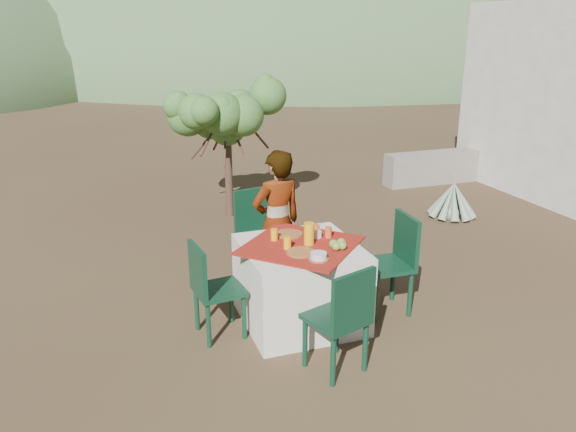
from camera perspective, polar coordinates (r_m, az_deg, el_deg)
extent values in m
plane|color=#39261A|center=(5.93, 6.34, -7.58)|extent=(160.00, 160.00, 0.00)
cube|color=silver|center=(5.18, 1.24, -6.91)|extent=(1.02, 1.02, 0.75)
cube|color=maroon|center=(5.03, 1.27, -2.99)|extent=(1.30, 1.30, 0.01)
cylinder|color=black|center=(5.91, -3.41, -5.05)|extent=(0.05, 0.05, 0.47)
cylinder|color=black|center=(6.06, -0.38, -4.38)|extent=(0.05, 0.05, 0.47)
cylinder|color=black|center=(6.21, -4.90, -3.89)|extent=(0.05, 0.05, 0.47)
cylinder|color=black|center=(6.35, -1.97, -3.28)|extent=(0.05, 0.05, 0.47)
cube|color=black|center=(6.04, -2.70, -2.06)|extent=(0.52, 0.52, 0.04)
cube|color=black|center=(6.13, -3.59, 0.73)|extent=(0.44, 0.12, 0.46)
cylinder|color=black|center=(4.79, 4.96, -11.29)|extent=(0.04, 0.04, 0.45)
cylinder|color=black|center=(4.60, 1.74, -12.60)|extent=(0.04, 0.04, 0.45)
cylinder|color=black|center=(4.58, 7.85, -12.92)|extent=(0.04, 0.04, 0.45)
cylinder|color=black|center=(4.38, 4.60, -14.40)|extent=(0.04, 0.04, 0.45)
cube|color=black|center=(4.47, 4.87, -10.33)|extent=(0.53, 0.53, 0.04)
cube|color=black|center=(4.24, 6.68, -8.47)|extent=(0.41, 0.17, 0.44)
cylinder|color=black|center=(4.98, -4.47, -10.12)|extent=(0.04, 0.04, 0.43)
cylinder|color=black|center=(5.25, -5.83, -8.56)|extent=(0.04, 0.04, 0.43)
cylinder|color=black|center=(4.89, -8.08, -10.87)|extent=(0.04, 0.04, 0.43)
cylinder|color=black|center=(5.16, -9.26, -9.23)|extent=(0.04, 0.04, 0.43)
cube|color=black|center=(4.97, -7.01, -7.48)|extent=(0.45, 0.45, 0.04)
cube|color=black|center=(4.82, -9.16, -5.41)|extent=(0.09, 0.40, 0.42)
cylinder|color=black|center=(5.57, 7.32, -6.72)|extent=(0.05, 0.05, 0.47)
cylinder|color=black|center=(5.29, 8.88, -8.28)|extent=(0.05, 0.05, 0.47)
cylinder|color=black|center=(5.72, 10.61, -6.22)|extent=(0.05, 0.05, 0.47)
cylinder|color=black|center=(5.44, 12.30, -7.70)|extent=(0.05, 0.05, 0.47)
cube|color=black|center=(5.40, 9.92, -4.96)|extent=(0.46, 0.46, 0.04)
cube|color=black|center=(5.40, 11.96, -2.25)|extent=(0.06, 0.44, 0.46)
imported|color=#8C6651|center=(5.62, -1.11, -0.70)|extent=(0.61, 0.46, 1.49)
cylinder|color=#422E21|center=(8.04, -6.05, 4.45)|extent=(0.11, 0.11, 1.30)
sphere|color=#356124|center=(7.90, -6.21, 9.00)|extent=(0.56, 0.56, 0.56)
sphere|color=#356124|center=(8.01, -2.64, 10.23)|extent=(0.52, 0.52, 0.52)
sphere|color=#356124|center=(7.89, -9.71, 9.51)|extent=(0.48, 0.48, 0.48)
sphere|color=#356124|center=(8.39, -6.45, 10.83)|extent=(0.50, 0.50, 0.50)
sphere|color=#356124|center=(7.46, -5.04, 8.83)|extent=(0.44, 0.44, 0.44)
sphere|color=gray|center=(8.43, 16.26, 0.21)|extent=(0.23, 0.23, 0.23)
cone|color=gray|center=(8.35, 16.45, 2.13)|extent=(0.12, 0.12, 0.66)
cone|color=gray|center=(8.44, 17.30, 1.68)|extent=(0.40, 0.17, 0.56)
cone|color=gray|center=(8.50, 16.86, 1.84)|extent=(0.38, 0.26, 0.57)
cone|color=gray|center=(8.51, 16.25, 1.92)|extent=(0.26, 0.38, 0.57)
cone|color=gray|center=(8.47, 15.70, 1.89)|extent=(0.18, 0.40, 0.56)
cone|color=gray|center=(8.39, 15.40, 1.76)|extent=(0.34, 0.33, 0.58)
cone|color=gray|center=(8.30, 15.49, 1.58)|extent=(0.40, 0.17, 0.56)
cone|color=gray|center=(8.24, 15.93, 1.41)|extent=(0.38, 0.26, 0.57)
cone|color=gray|center=(8.23, 16.55, 1.33)|extent=(0.26, 0.38, 0.57)
cone|color=gray|center=(8.27, 17.12, 1.36)|extent=(0.18, 0.40, 0.56)
cone|color=gray|center=(8.35, 17.40, 1.50)|extent=(0.34, 0.33, 0.58)
cube|color=gray|center=(10.38, 16.43, 4.92)|extent=(2.60, 0.35, 0.55)
ellipsoid|color=#3C5A32|center=(43.30, 0.13, 15.26)|extent=(48.00, 48.00, 20.00)
ellipsoid|color=slate|center=(56.85, -21.67, 14.82)|extent=(60.00, 60.00, 24.00)
ellipsoid|color=slate|center=(59.21, 12.05, 15.80)|extent=(36.00, 36.00, 14.00)
cylinder|color=brown|center=(5.26, 0.10, -1.84)|extent=(0.26, 0.26, 0.01)
cylinder|color=brown|center=(4.84, 1.29, -3.70)|extent=(0.25, 0.25, 0.01)
cylinder|color=#E7A40E|center=(5.11, -1.40, -1.90)|extent=(0.07, 0.07, 0.11)
cylinder|color=#E7A40E|center=(4.92, -0.07, -2.74)|extent=(0.07, 0.07, 0.11)
cylinder|color=#E7A40E|center=(5.00, 2.15, -1.82)|extent=(0.09, 0.09, 0.20)
cylinder|color=brown|center=(4.71, 3.13, -4.39)|extent=(0.17, 0.17, 0.01)
cylinder|color=silver|center=(4.70, 3.14, -4.04)|extent=(0.14, 0.14, 0.05)
cylinder|color=#D55225|center=(5.19, 4.12, -1.67)|extent=(0.06, 0.06, 0.10)
cylinder|color=#D55225|center=(5.29, 2.93, -1.33)|extent=(0.05, 0.05, 0.09)
cube|color=silver|center=(5.16, 3.02, -1.88)|extent=(0.07, 0.05, 0.08)
sphere|color=olive|center=(4.95, 4.65, -2.86)|extent=(0.08, 0.08, 0.08)
sphere|color=olive|center=(4.99, 5.43, -2.70)|extent=(0.08, 0.08, 0.08)
sphere|color=olive|center=(4.92, 5.52, -3.00)|extent=(0.08, 0.08, 0.08)
sphere|color=olive|center=(4.90, 4.91, -3.09)|extent=(0.08, 0.08, 0.08)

